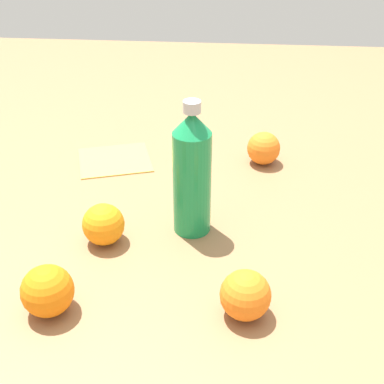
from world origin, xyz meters
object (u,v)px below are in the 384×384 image
object	(u,v)px
orange_2	(264,148)
folded_napkin	(115,159)
orange_0	(103,224)
orange_1	(47,291)
orange_3	(245,295)
water_bottle	(192,173)

from	to	relation	value
orange_2	folded_napkin	distance (m)	0.34
orange_0	orange_1	xyz separation A→B (m)	(-0.18, 0.04, 0.00)
orange_3	orange_2	bearing A→B (deg)	-4.83
water_bottle	orange_0	xyz separation A→B (m)	(-0.05, 0.15, -0.08)
folded_napkin	orange_3	bearing A→B (deg)	-147.34
orange_2	orange_3	distance (m)	0.49
orange_2	orange_3	bearing A→B (deg)	175.17
orange_0	orange_2	xyz separation A→B (m)	(0.32, -0.29, -0.00)
folded_napkin	orange_2	bearing A→B (deg)	-86.84
water_bottle	orange_3	distance (m)	0.25
water_bottle	orange_3	bearing A→B (deg)	65.63
orange_1	orange_3	xyz separation A→B (m)	(0.02, -0.29, -0.00)
orange_1	orange_2	bearing A→B (deg)	-33.81
orange_0	orange_3	bearing A→B (deg)	-122.64
water_bottle	orange_2	bearing A→B (deg)	-166.18
water_bottle	orange_3	size ratio (longest dim) A/B	3.30
orange_3	folded_napkin	bearing A→B (deg)	32.66
orange_0	folded_napkin	bearing A→B (deg)	8.77
orange_3	folded_napkin	size ratio (longest dim) A/B	0.48
water_bottle	orange_3	world-z (taller)	water_bottle
water_bottle	orange_0	distance (m)	0.18
orange_3	folded_napkin	world-z (taller)	orange_3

